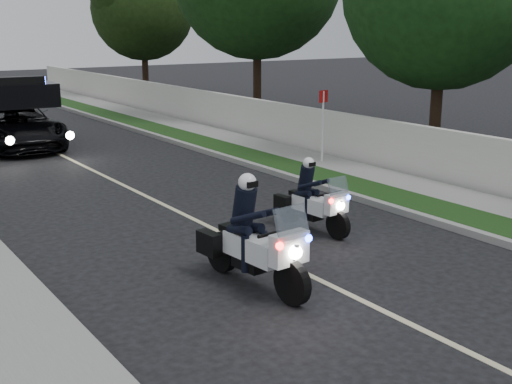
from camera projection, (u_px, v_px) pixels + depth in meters
ground at (456, 347)px, 8.87m from camera, size 120.00×120.00×0.00m
curb_right at (272, 171)px, 19.11m from camera, size 0.20×60.00×0.15m
grass_verge at (291, 168)px, 19.49m from camera, size 1.20×60.00×0.16m
sidewalk_right at (325, 163)px, 20.20m from camera, size 1.40×60.00×0.16m
property_wall at (351, 138)px, 20.58m from camera, size 0.22×60.00×1.50m
lane_marking at (141, 193)px, 16.89m from camera, size 0.12×50.00×0.01m
police_moto_left at (254, 286)px, 10.92m from camera, size 0.96×2.27×1.88m
police_moto_right at (312, 230)px, 13.91m from camera, size 0.76×1.85×1.54m
police_suv at (17, 148)px, 23.21m from camera, size 2.81×5.65×2.69m
sign_post at (322, 166)px, 20.20m from camera, size 0.42×0.42×2.36m
tree_right_b at (432, 160)px, 21.10m from camera, size 6.30×6.30×10.20m
tree_right_d at (257, 120)px, 29.81m from camera, size 7.70×7.70×12.32m
tree_right_e at (146, 97)px, 39.27m from camera, size 7.67×7.67×9.84m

